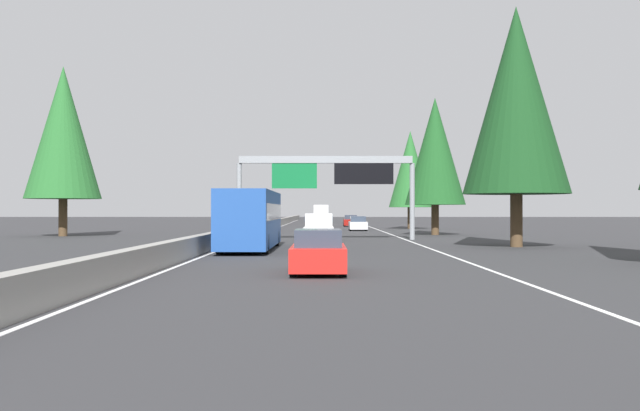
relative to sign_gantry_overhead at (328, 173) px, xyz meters
The scene contains 16 objects.
ground_plane 13.85m from the sign_gantry_overhead, 27.64° to the left, with size 320.00×320.00×0.00m, color #2D2D30.
median_barrier 32.44m from the sign_gantry_overhead, 11.37° to the left, with size 180.00×0.56×0.90m, color gray.
shoulder_stripe_right 22.71m from the sign_gantry_overhead, 14.28° to the right, with size 160.00×0.16×0.01m, color silver.
shoulder_stripe_median 22.79m from the sign_gantry_overhead, 15.05° to the left, with size 160.00×0.16×0.01m, color silver.
sign_gantry_overhead is the anchor object (origin of this frame).
sedan_mid_center 27.89m from the sign_gantry_overhead, behind, with size 4.40×1.80×1.47m.
bus_distant_a 14.06m from the sign_gantry_overhead, 162.19° to the left, with size 11.50×2.55×3.10m.
pickup_mid_right 4.32m from the sign_gantry_overhead, 161.24° to the left, with size 5.60×2.00×1.86m.
box_truck_distant_b 71.81m from the sign_gantry_overhead, ahead, with size 8.50×2.40×2.95m.
sedan_near_center 23.76m from the sign_gantry_overhead, ahead, with size 4.40×1.80×1.47m.
sedan_far_center 42.64m from the sign_gantry_overhead, ahead, with size 4.40×1.80×1.47m.
oncoming_near 41.54m from the sign_gantry_overhead, 12.47° to the left, with size 5.60×2.00×1.86m.
conifer_right_near 15.24m from the sign_gantry_overhead, 133.75° to the right, with size 6.06×6.06×13.78m.
conifer_right_mid 13.71m from the sign_gantry_overhead, 42.46° to the right, with size 5.12×5.12×11.64m.
conifer_right_far 31.92m from the sign_gantry_overhead, 17.24° to the right, with size 4.85×4.85×11.03m.
conifer_left_near 22.72m from the sign_gantry_overhead, 72.15° to the left, with size 6.05×6.05×13.74m.
Camera 1 is at (-3.65, -5.71, 2.11)m, focal length 41.20 mm.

